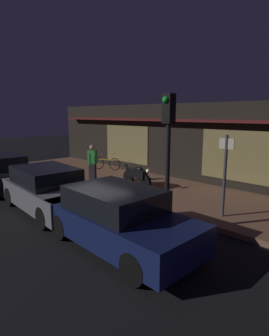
{
  "coord_description": "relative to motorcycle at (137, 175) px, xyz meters",
  "views": [
    {
      "loc": [
        7.99,
        -5.59,
        3.12
      ],
      "look_at": [
        0.02,
        2.4,
        0.95
      ],
      "focal_mm": 30.05,
      "sensor_mm": 36.0,
      "label": 1
    }
  ],
  "objects": [
    {
      "name": "sign_post",
      "position": [
        4.17,
        -0.65,
        0.86
      ],
      "size": [
        0.44,
        0.09,
        2.4
      ],
      "color": "#47474C",
      "rests_on": "sidewalk_slab"
    },
    {
      "name": "traffic_light_pole",
      "position": [
        3.66,
        -2.67,
        1.83
      ],
      "size": [
        0.24,
        0.33,
        3.6
      ],
      "color": "black",
      "rests_on": "ground_plane"
    },
    {
      "name": "sidewalk_slab",
      "position": [
        -0.08,
        0.51,
        -0.57
      ],
      "size": [
        18.0,
        4.0,
        0.15
      ],
      "primitive_type": "cube",
      "color": "#8C6047",
      "rests_on": "ground_plane"
    },
    {
      "name": "parked_car_across",
      "position": [
        3.18,
        -3.91,
        0.06
      ],
      "size": [
        4.14,
        1.86,
        1.42
      ],
      "color": "black",
      "rests_on": "ground_plane"
    },
    {
      "name": "parked_car_far",
      "position": [
        -0.36,
        -3.8,
        0.06
      ],
      "size": [
        4.2,
        2.02,
        1.42
      ],
      "color": "black",
      "rests_on": "ground_plane"
    },
    {
      "name": "person_photographer",
      "position": [
        -1.89,
        -0.86,
        0.38
      ],
      "size": [
        0.44,
        0.58,
        1.67
      ],
      "color": "#28232D",
      "rests_on": "sidewalk_slab"
    },
    {
      "name": "bicycle_parked",
      "position": [
        -3.75,
        1.45,
        -0.14
      ],
      "size": [
        1.55,
        0.69,
        0.91
      ],
      "color": "black",
      "rests_on": "sidewalk_slab"
    },
    {
      "name": "motorcycle",
      "position": [
        0.0,
        0.0,
        0.0
      ],
      "size": [
        1.7,
        0.55,
        0.97
      ],
      "color": "black",
      "rests_on": "sidewalk_slab"
    },
    {
      "name": "storefront_building",
      "position": [
        -0.08,
        3.89,
        1.16
      ],
      "size": [
        18.0,
        3.3,
        3.6
      ],
      "color": "black",
      "rests_on": "ground_plane"
    },
    {
      "name": "ground_plane",
      "position": [
        -0.08,
        -2.49,
        -0.65
      ],
      "size": [
        60.0,
        60.0,
        0.0
      ],
      "primitive_type": "plane",
      "color": "black"
    },
    {
      "name": "parked_car_near",
      "position": [
        -4.28,
        -3.83,
        0.06
      ],
      "size": [
        4.2,
        2.0,
        1.42
      ],
      "color": "black",
      "rests_on": "ground_plane"
    }
  ]
}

